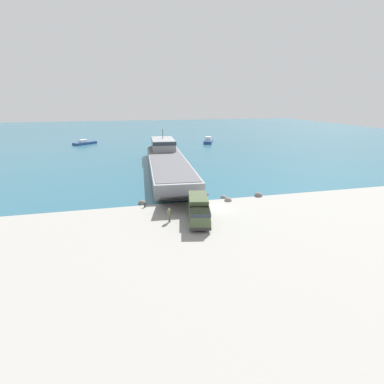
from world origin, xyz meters
name	(u,v)px	position (x,y,z in m)	size (l,w,h in m)	color
ground_plane	(213,208)	(0.00, 0.00, 0.00)	(240.00, 240.00, 0.00)	gray
water_surface	(147,134)	(0.00, 93.50, 0.00)	(240.00, 180.00, 0.01)	#285B70
landing_craft	(167,160)	(-2.15, 26.17, 1.81)	(10.34, 44.29, 7.41)	gray
military_truck	(199,209)	(-3.06, -3.73, 1.46)	(3.84, 7.75, 2.81)	#475638
soldier_on_ramp	(169,214)	(-6.60, -3.29, 1.05)	(0.44, 0.50, 1.80)	#566042
moored_boat_a	(208,141)	(17.83, 61.91, 0.69)	(5.08, 7.85, 2.08)	navy
moored_boat_b	(84,143)	(-23.04, 68.51, 0.52)	(7.65, 7.04, 1.57)	navy
mooring_bollard	(145,205)	(-9.06, 2.62, 0.38)	(0.29, 0.29, 0.71)	#333338
shoreline_rock_a	(223,198)	(2.90, 4.01, 0.00)	(0.88, 0.88, 0.88)	gray
shoreline_rock_b	(228,201)	(3.11, 2.52, 0.00)	(1.09, 1.09, 1.09)	gray
shoreline_rock_c	(142,204)	(-9.30, 4.21, 0.00)	(1.12, 1.12, 1.12)	#66605B
shoreline_rock_d	(258,196)	(8.41, 3.49, 0.00)	(1.21, 1.21, 1.21)	#66605B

